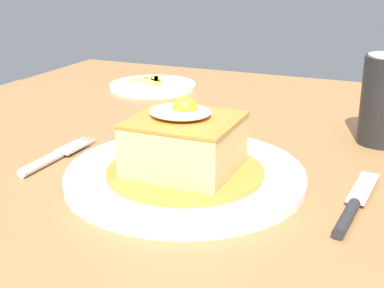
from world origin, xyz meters
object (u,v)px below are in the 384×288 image
Objects in this scene: fork at (52,158)px; side_plate_fries at (153,86)px; knife at (352,209)px; main_plate at (185,174)px.

side_plate_fries reaches higher than fork.
fork is 0.85× the size of knife.
fork is at bearing -176.98° from main_plate.
knife is at bearing 0.05° from fork.
fork is 0.37m from knife.
fork is at bearing -80.92° from side_plate_fries.
side_plate_fries is at bearing 136.76° from knife.
side_plate_fries is at bearing 99.08° from fork.
main_plate is at bearing 177.21° from knife.
side_plate_fries is (-0.07, 0.41, -0.00)m from fork.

